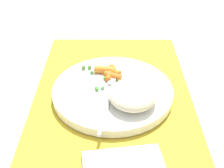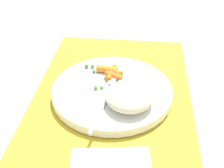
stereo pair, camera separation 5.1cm
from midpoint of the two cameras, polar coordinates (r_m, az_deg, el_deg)
name	(u,v)px [view 1 (the left image)]	position (r m, az deg, el deg)	size (l,w,h in m)	color
ground_plane	(112,97)	(0.64, -2.30, -2.53)	(2.40, 2.40, 0.00)	beige
placemat	(112,96)	(0.64, -2.30, -2.32)	(0.51, 0.34, 0.01)	gold
plate	(112,91)	(0.63, -2.33, -1.46)	(0.25, 0.25, 0.02)	white
rice_mound	(132,95)	(0.57, 1.32, -2.18)	(0.10, 0.09, 0.04)	beige
carrot_portion	(109,72)	(0.66, -2.77, 2.25)	(0.06, 0.07, 0.02)	orange
pea_scatter	(105,76)	(0.65, -3.67, 1.46)	(0.09, 0.09, 0.01)	green
fork	(110,94)	(0.60, -2.83, -2.00)	(0.19, 0.04, 0.01)	silver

